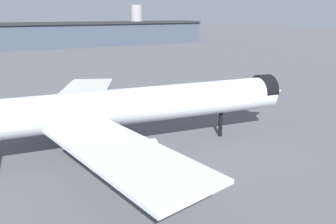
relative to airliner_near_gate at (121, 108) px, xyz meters
name	(u,v)px	position (x,y,z in m)	size (l,w,h in m)	color
ground	(150,147)	(4.25, -1.19, -6.95)	(900.00, 900.00, 0.00)	#56565B
airliner_near_gate	(121,108)	(0.00, 0.00, 0.00)	(59.27, 53.46, 15.79)	silver
terminal_building	(52,35)	(30.86, 168.96, 0.78)	(205.18, 40.40, 25.85)	#3D4756
traffic_cone_near_nose	(112,95)	(12.44, 33.83, -6.66)	(0.47, 0.47, 0.59)	#F2600C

